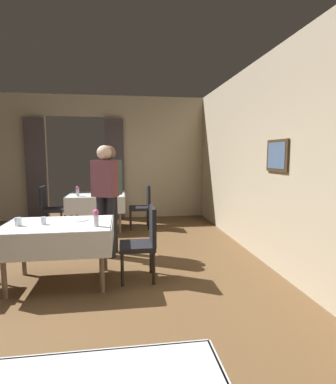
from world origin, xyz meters
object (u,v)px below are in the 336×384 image
(chair_far_left, at_px, (49,206))
(person_diner_standing_aside, at_px, (109,190))
(chair_mid_right, at_px, (144,240))
(person_waiter_by_doorway, at_px, (105,192))
(plate_mid_d, at_px, (81,220))
(flower_vase_far, at_px, (78,191))
(dining_table_far, at_px, (97,199))
(flower_vase_mid, at_px, (96,217))
(glass_mid_c, at_px, (18,222))
(dining_table_mid, at_px, (59,232))
(glass_far_b, at_px, (116,192))
(chair_far_right, at_px, (143,204))
(glass_mid_b, at_px, (43,221))

(chair_far_left, bearing_deg, person_diner_standing_aside, -53.18)
(chair_mid_right, height_order, person_waiter_by_doorway, person_waiter_by_doorway)
(plate_mid_d, xyz_separation_m, person_waiter_by_doorway, (0.27, 0.76, 0.27))
(chair_mid_right, distance_m, flower_vase_far, 2.83)
(chair_mid_right, xyz_separation_m, person_waiter_by_doorway, (-0.51, 0.93, 0.51))
(dining_table_far, distance_m, person_waiter_by_doorway, 1.97)
(dining_table_far, distance_m, flower_vase_mid, 3.05)
(plate_mid_d, xyz_separation_m, person_diner_standing_aside, (0.32, 0.93, 0.27))
(glass_mid_c, xyz_separation_m, plate_mid_d, (0.69, 0.21, -0.04))
(flower_vase_mid, bearing_deg, chair_mid_right, 18.99)
(dining_table_far, bearing_deg, chair_mid_right, -74.33)
(dining_table_far, height_order, chair_mid_right, chair_mid_right)
(dining_table_mid, height_order, chair_mid_right, chair_mid_right)
(plate_mid_d, height_order, person_waiter_by_doorway, person_waiter_by_doorway)
(flower_vase_far, bearing_deg, glass_far_b, 11.84)
(chair_mid_right, bearing_deg, person_waiter_by_doorway, 119.01)
(flower_vase_mid, relative_size, flower_vase_far, 0.98)
(chair_far_right, height_order, flower_vase_far, flower_vase_far)
(chair_far_right, relative_size, flower_vase_mid, 4.63)
(flower_vase_far, bearing_deg, person_waiter_by_doorway, -68.76)
(glass_far_b, bearing_deg, dining_table_mid, -103.50)
(chair_far_right, distance_m, person_waiter_by_doorway, 2.05)
(chair_far_right, height_order, plate_mid_d, chair_far_right)
(chair_far_left, distance_m, glass_mid_c, 2.92)
(chair_far_left, xyz_separation_m, flower_vase_far, (0.62, -0.30, 0.35))
(glass_mid_c, relative_size, glass_far_b, 0.89)
(plate_mid_d, relative_size, person_waiter_by_doorway, 0.11)
(dining_table_far, bearing_deg, chair_far_left, 179.20)
(dining_table_mid, bearing_deg, person_waiter_by_doorway, 60.42)
(chair_mid_right, distance_m, person_waiter_by_doorway, 1.18)
(chair_mid_right, xyz_separation_m, flower_vase_mid, (-0.56, -0.19, 0.34))
(chair_mid_right, distance_m, glass_mid_c, 1.50)
(flower_vase_mid, height_order, glass_mid_b, flower_vase_mid)
(chair_far_right, distance_m, plate_mid_d, 2.80)
(dining_table_far, height_order, flower_vase_far, flower_vase_far)
(chair_mid_right, distance_m, flower_vase_mid, 0.69)
(flower_vase_mid, bearing_deg, glass_mid_c, 170.36)
(chair_far_left, height_order, glass_far_b, chair_far_left)
(chair_far_right, height_order, person_waiter_by_doorway, person_waiter_by_doorway)
(dining_table_far, relative_size, person_waiter_by_doorway, 0.69)
(chair_far_left, relative_size, person_diner_standing_aside, 0.54)
(chair_far_right, xyz_separation_m, flower_vase_far, (-1.33, -0.23, 0.35))
(person_waiter_by_doorway, relative_size, person_diner_standing_aside, 1.00)
(glass_mid_c, bearing_deg, chair_far_right, 59.76)
(glass_mid_c, xyz_separation_m, person_waiter_by_doorway, (0.95, 0.97, 0.22))
(flower_vase_far, xyz_separation_m, glass_far_b, (0.77, 0.16, -0.05))
(glass_mid_b, relative_size, flower_vase_far, 0.45)
(chair_mid_right, bearing_deg, chair_far_right, 86.31)
(dining_table_mid, height_order, person_diner_standing_aside, person_diner_standing_aside)
(chair_far_left, relative_size, person_waiter_by_doorway, 0.54)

